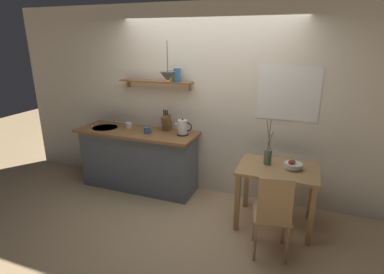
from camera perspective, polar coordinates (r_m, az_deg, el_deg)
The scene contains 13 objects.
ground_plane at distance 4.30m, azimuth 0.07°, elevation -13.27°, with size 14.00×14.00×0.00m, color tan.
back_wall at distance 4.32m, azimuth 5.70°, elevation 6.16°, with size 6.80×0.11×2.70m.
kitchen_counter at distance 4.74m, azimuth -9.96°, elevation -4.08°, with size 1.83×0.63×0.93m.
wall_shelf at distance 4.40m, azimuth -5.31°, elevation 10.81°, with size 1.10×0.20×0.33m.
dining_table at distance 3.83m, azimuth 15.70°, elevation -7.38°, with size 0.93×0.68×0.77m.
dining_chair_near at distance 3.31m, azimuth 14.90°, elevation -13.55°, with size 0.45×0.46×0.97m.
fruit_bowl at distance 3.77m, azimuth 18.37°, elevation -4.95°, with size 0.21×0.21×0.12m.
twig_vase at distance 3.80m, azimuth 14.00°, elevation -3.49°, with size 0.09×0.09×0.56m.
electric_kettle at distance 4.27m, azimuth -1.74°, elevation 1.76°, with size 0.25×0.16×0.24m.
knife_block at distance 4.48m, azimuth -4.81°, elevation 2.76°, with size 0.10×0.18×0.32m.
coffee_mug_by_sink at distance 4.72m, azimuth -11.77°, elevation 2.16°, with size 0.12×0.08×0.09m.
coffee_mug_spare at distance 4.40m, azimuth -8.39°, elevation 1.24°, with size 0.13×0.09×0.09m.
pendant_lamp at distance 4.09m, azimuth -4.56°, elevation 11.19°, with size 0.21×0.21×0.52m.
Camera 1 is at (1.30, -3.43, 2.24)m, focal length 28.48 mm.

